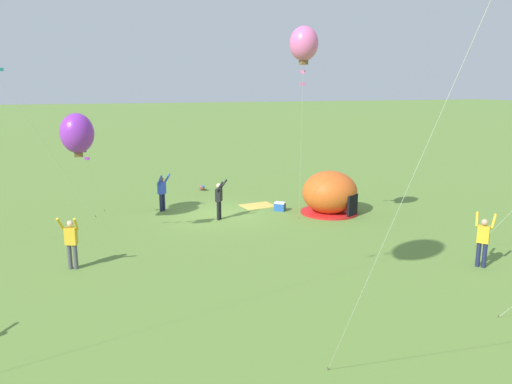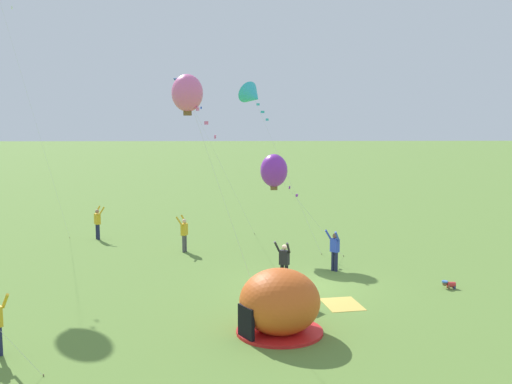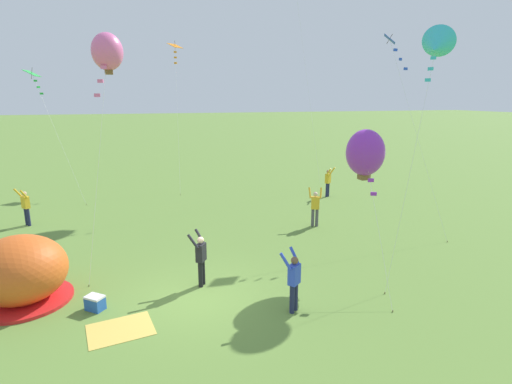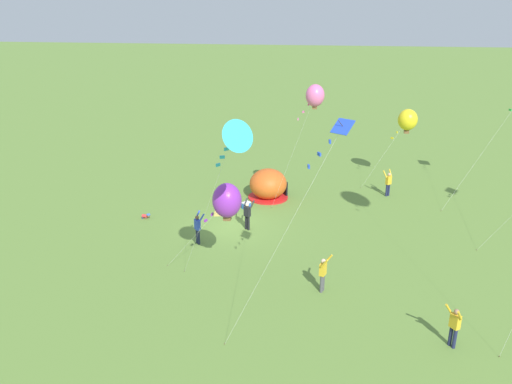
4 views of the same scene
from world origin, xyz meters
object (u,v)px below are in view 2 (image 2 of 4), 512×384
Objects in this scene: popup_tent at (280,303)px; person_watching_sky at (284,262)px; kite_blue at (187,91)px; kite_purple at (274,171)px; person_arms_raised at (335,249)px; cooler_box at (309,305)px; kite_pink at (187,93)px; person_flying_kite at (184,233)px; person_center_field at (98,222)px; kite_cyan at (253,96)px; toddler_crawling at (449,284)px.

person_watching_sky is (5.44, -0.55, 0.00)m from popup_tent.
kite_purple is (-4.16, -4.70, -4.15)m from kite_blue.
kite_purple is at bearing 34.36° from person_arms_raised.
cooler_box is 10.16m from kite_purple.
popup_tent is 1.49× the size of person_arms_raised.
kite_pink reaches higher than popup_tent.
kite_pink is (2.88, 3.10, 6.75)m from popup_tent.
popup_tent reaches higher than person_flying_kite.
kite_blue is (15.61, 4.24, 7.38)m from popup_tent.
popup_tent is 7.96m from kite_pink.
kite_blue is at bearing 42.61° from person_arms_raised.
cooler_box is 16.66m from kite_blue.
person_arms_raised is 12.99m from kite_blue.
person_center_field is 10.94m from kite_purple.
person_flying_kite is at bearing 130.79° from kite_cyan.
cooler_box is at bearing 162.17° from person_arms_raised.
toddler_crawling is 10.29m from kite_purple.
person_arms_raised is 0.21× the size of kite_cyan.
person_flying_kite is 5.63m from kite_purple.
person_flying_kite is (4.03, 7.13, 0.00)m from person_arms_raised.
person_watching_sky is 1.00× the size of person_center_field.
person_flying_kite reaches higher than toddler_crawling.
person_flying_kite is at bearing -122.67° from person_center_field.
kite_cyan is (-0.73, -3.71, -0.30)m from kite_blue.
kite_purple is at bearing -110.48° from person_center_field.
toddler_crawling is 0.11× the size of kite_purple.
kite_blue reaches higher than person_flying_kite.
person_center_field is at bearing 57.33° from person_flying_kite.
person_center_field is (10.29, 16.54, 0.82)m from toddler_crawling.
toddler_crawling is 0.06× the size of kite_blue.
kite_cyan is 5.25m from kite_purple.
kite_pink is at bearing 128.60° from person_arms_raised.
toddler_crawling is at bearing -142.47° from kite_cyan.
person_center_field is at bearing 45.61° from person_watching_sky.
person_watching_sky and person_flying_kite have the same top height.
kite_blue is at bearing 25.21° from person_watching_sky.
kite_cyan is at bearing 2.03° from popup_tent.
kite_blue reaches higher than person_arms_raised.
person_center_field is 0.37× the size of kite_purple.
popup_tent reaches higher than cooler_box.
person_center_field is 0.21× the size of kite_blue.
popup_tent is 0.55× the size of kite_purple.
person_center_field is at bearing 58.11° from toddler_crawling.
person_watching_sky reaches higher than toddler_crawling.
person_flying_kite is (6.96, 11.34, 0.82)m from toddler_crawling.
kite_purple is (9.30, 0.73, 4.01)m from cooler_box.
kite_pink is (-12.01, 2.57, -0.34)m from kite_cyan.
person_center_field reaches higher than toddler_crawling.
person_flying_kite is at bearing 58.47° from toddler_crawling.
kite_blue reaches higher than person_center_field.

